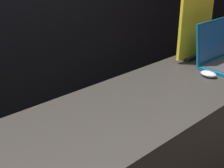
% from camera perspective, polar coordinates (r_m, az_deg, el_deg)
% --- Properties ---
extents(laptop_back, '(0.37, 0.31, 0.28)m').
position_cam_1_polar(laptop_back, '(2.14, 19.75, 4.77)').
color(laptop_back, '#0F5170').
rests_on(laptop_back, display_counter).
extents(mouse_back, '(0.07, 0.10, 0.03)m').
position_cam_1_polar(mouse_back, '(1.94, 17.23, 1.75)').
color(mouse_back, '#B2B2B7').
rests_on(mouse_back, display_counter).
extents(promo_stand_back, '(0.37, 0.07, 0.53)m').
position_cam_1_polar(promo_stand_back, '(2.20, 15.14, 10.92)').
color(promo_stand_back, black).
rests_on(promo_stand_back, display_counter).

